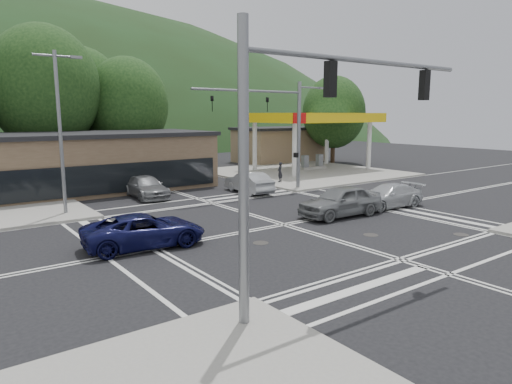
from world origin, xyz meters
TOP-DOWN VIEW (x-y plane):
  - ground at (0.00, 0.00)m, footprint 120.00×120.00m
  - sidewalk_ne at (15.00, 15.00)m, footprint 16.00×16.00m
  - gas_station_canopy at (16.99, 15.99)m, footprint 12.32×8.34m
  - convenience_store at (20.00, 25.00)m, footprint 10.00×6.00m
  - commercial_row at (-8.00, 17.00)m, footprint 24.00×8.00m
  - hill_north at (0.00, 90.00)m, footprint 252.00×126.00m
  - tree_n_b at (-6.00, 24.00)m, footprint 9.00×9.00m
  - tree_n_c at (1.00, 24.00)m, footprint 7.60×7.60m
  - tree_n_e at (-2.00, 28.00)m, footprint 8.40×8.40m
  - tree_ne at (24.00, 20.00)m, footprint 7.20×7.20m
  - streetlight_nw at (-8.44, 9.00)m, footprint 2.50×0.25m
  - signal_mast_ne at (6.95, 8.20)m, footprint 11.65×0.30m
  - signal_mast_sw at (-6.39, -8.20)m, footprint 9.14×0.28m
  - car_blue_west at (-7.35, 0.50)m, footprint 5.41×2.93m
  - car_grey_center at (3.82, -0.30)m, footprint 5.15×2.29m
  - car_silver_east at (8.01, -0.30)m, footprint 4.98×2.36m
  - car_queue_a at (4.18, 9.00)m, footprint 1.98×4.72m
  - car_queue_b at (1.00, 16.55)m, footprint 1.97×4.40m
  - car_northbound at (-2.58, 11.65)m, footprint 2.26×5.05m
  - pedestrian at (8.88, 11.21)m, footprint 0.70×0.62m

SIDE VIEW (x-z plane):
  - ground at x=0.00m, z-range 0.00..0.00m
  - hill_north at x=0.00m, z-range -70.00..70.00m
  - sidewalk_ne at x=15.00m, z-range 0.00..0.15m
  - car_silver_east at x=8.01m, z-range 0.00..1.40m
  - car_northbound at x=-2.58m, z-range 0.00..1.44m
  - car_blue_west at x=-7.35m, z-range 0.00..1.44m
  - car_queue_b at x=1.00m, z-range 0.00..1.47m
  - car_queue_a at x=4.18m, z-range 0.00..1.52m
  - car_grey_center at x=3.82m, z-range 0.00..1.72m
  - pedestrian at x=8.88m, z-range 0.15..1.75m
  - convenience_store at x=20.00m, z-range 0.00..3.80m
  - commercial_row at x=-8.00m, z-range 0.00..4.00m
  - gas_station_canopy at x=16.99m, z-range 2.17..7.92m
  - streetlight_nw at x=-8.44m, z-range 0.55..9.55m
  - signal_mast_ne at x=6.95m, z-range 1.07..9.07m
  - signal_mast_sw at x=-6.39m, z-range 1.12..9.12m
  - tree_ne at x=24.00m, z-range 0.85..10.84m
  - tree_n_c at x=1.00m, z-range 1.06..11.93m
  - tree_n_e at x=-2.00m, z-range 1.15..13.13m
  - tree_n_b at x=-6.00m, z-range 1.30..14.28m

